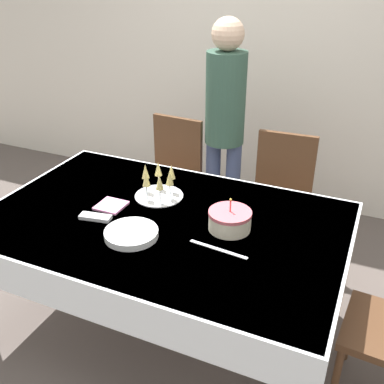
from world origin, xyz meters
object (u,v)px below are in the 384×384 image
Objects in this scene: champagne_tray at (159,182)px; plate_stack_main at (131,234)px; dining_chair_far_right at (280,198)px; person_standing at (225,115)px; dining_chair_far_left at (171,176)px; birthday_cake at (230,220)px.

plate_stack_main is at bearing -80.71° from champagne_tray.
dining_chair_far_right is 0.96m from champagne_tray.
person_standing is (0.01, 1.30, 0.22)m from plate_stack_main.
dining_chair_far_left is at bearing -179.99° from dining_chair_far_right.
champagne_tray is at bearing 99.29° from plate_stack_main.
birthday_cake is 1.13m from person_standing.
dining_chair_far_left is at bearing -156.87° from person_standing.
person_standing reaches higher than birthday_cake.
dining_chair_far_right is 0.69m from person_standing.
champagne_tray is at bearing 161.42° from birthday_cake.
dining_chair_far_right is at bearing -17.91° from person_standing.
person_standing is (0.08, 0.87, 0.15)m from champagne_tray.
person_standing is at bearing 89.68° from plate_stack_main.
dining_chair_far_right is at bearing 52.37° from champagne_tray.
birthday_cake is at bearing -94.01° from dining_chair_far_right.
dining_chair_far_left is 1.23m from plate_stack_main.
dining_chair_far_right is 3.57× the size of plate_stack_main.
plate_stack_main is 1.32m from person_standing.
person_standing reaches higher than plate_stack_main.
birthday_cake is 0.52m from champagne_tray.
champagne_tray is 0.17× the size of person_standing.
dining_chair_far_left is 1.00× the size of dining_chair_far_right.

